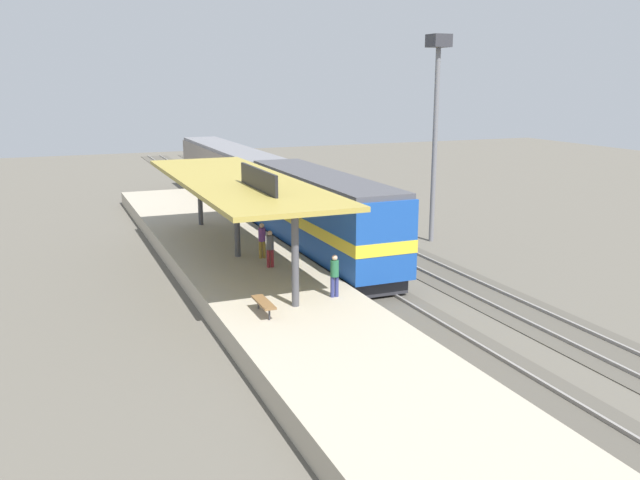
# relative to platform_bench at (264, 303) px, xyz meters

# --- Properties ---
(ground_plane) EXTENTS (120.00, 120.00, 0.00)m
(ground_plane) POSITION_rel_platform_bench_xyz_m (8.00, 8.44, -1.34)
(ground_plane) COLOR #5B564C
(track_near) EXTENTS (3.20, 110.00, 0.16)m
(track_near) POSITION_rel_platform_bench_xyz_m (6.00, 8.44, -1.31)
(track_near) COLOR #4E4941
(track_near) RESTS_ON ground
(track_far) EXTENTS (3.20, 110.00, 0.16)m
(track_far) POSITION_rel_platform_bench_xyz_m (10.60, 8.44, -1.31)
(track_far) COLOR #4E4941
(track_far) RESTS_ON ground
(platform) EXTENTS (6.00, 44.00, 0.90)m
(platform) POSITION_rel_platform_bench_xyz_m (1.40, 8.44, -0.89)
(platform) COLOR #A89E89
(platform) RESTS_ON ground
(station_canopy) EXTENTS (5.20, 18.00, 4.70)m
(station_canopy) POSITION_rel_platform_bench_xyz_m (1.40, 8.35, 3.19)
(station_canopy) COLOR #47474C
(station_canopy) RESTS_ON platform
(platform_bench) EXTENTS (0.44, 1.70, 0.50)m
(platform_bench) POSITION_rel_platform_bench_xyz_m (0.00, 0.00, 0.00)
(platform_bench) COLOR #333338
(platform_bench) RESTS_ON platform
(locomotive) EXTENTS (2.93, 14.43, 4.44)m
(locomotive) POSITION_rel_platform_bench_xyz_m (6.00, 8.99, 1.07)
(locomotive) COLOR #28282D
(locomotive) RESTS_ON track_near
(passenger_carriage_single) EXTENTS (2.90, 20.00, 4.24)m
(passenger_carriage_single) POSITION_rel_platform_bench_xyz_m (6.00, 26.99, 0.97)
(passenger_carriage_single) COLOR #28282D
(passenger_carriage_single) RESTS_ON track_near
(light_mast) EXTENTS (1.10, 1.10, 11.70)m
(light_mast) POSITION_rel_platform_bench_xyz_m (13.80, 10.83, 7.05)
(light_mast) COLOR slate
(light_mast) RESTS_ON ground
(person_waiting) EXTENTS (0.34, 0.34, 1.71)m
(person_waiting) POSITION_rel_platform_bench_xyz_m (2.40, 7.66, 0.51)
(person_waiting) COLOR olive
(person_waiting) RESTS_ON platform
(person_walking) EXTENTS (0.34, 0.34, 1.71)m
(person_walking) POSITION_rel_platform_bench_xyz_m (2.24, 5.97, 0.51)
(person_walking) COLOR maroon
(person_walking) RESTS_ON platform
(person_boarding) EXTENTS (0.34, 0.34, 1.71)m
(person_boarding) POSITION_rel_platform_bench_xyz_m (3.20, 0.88, 0.51)
(person_boarding) COLOR navy
(person_boarding) RESTS_ON platform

